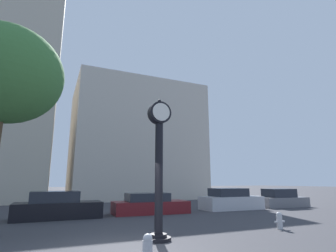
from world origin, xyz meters
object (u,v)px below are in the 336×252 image
car_black (58,207)px  car_silver (231,200)px  fire_hydrant_near (279,220)px  bare_tree (6,75)px  car_grey (281,199)px  street_clock (159,162)px  car_maroon (150,205)px

car_black → car_silver: (11.14, 0.21, 0.02)m
fire_hydrant_near → car_silver: bearing=67.6°
car_black → bare_tree: bearing=-119.3°
car_black → car_grey: bearing=0.3°
street_clock → car_maroon: street_clock is taller
fire_hydrant_near → bare_tree: (-10.56, 2.61, 5.53)m
car_black → fire_hydrant_near: size_ratio=6.49×
car_black → bare_tree: size_ratio=0.56×
car_silver → bare_tree: size_ratio=0.55×
fire_hydrant_near → bare_tree: 12.21m
car_maroon → bare_tree: bare_tree is taller
bare_tree → street_clock: bearing=-26.5°
car_maroon → fire_hydrant_near: 7.72m
car_black → street_clock: bearing=-67.7°
car_black → bare_tree: bare_tree is taller
car_maroon → car_black: bearing=-175.7°
car_black → car_grey: (15.86, 0.23, -0.03)m
street_clock → car_grey: bearing=28.9°
car_black → car_maroon: (5.18, 0.21, -0.08)m
street_clock → car_silver: (8.23, 7.12, -1.93)m
street_clock → car_silver: 11.05m
car_maroon → bare_tree: (-7.53, -4.49, 5.36)m
car_maroon → car_silver: bearing=2.0°
street_clock → fire_hydrant_near: bearing=0.2°
street_clock → car_grey: (12.94, 7.14, -1.98)m
bare_tree → car_maroon: bearing=30.8°
car_grey → bare_tree: bare_tree is taller
fire_hydrant_near → car_black: bearing=140.0°
car_silver → fire_hydrant_near: size_ratio=6.43×
car_silver → car_grey: bearing=1.3°
street_clock → car_black: 7.75m
car_black → fire_hydrant_near: (8.22, -6.89, -0.25)m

